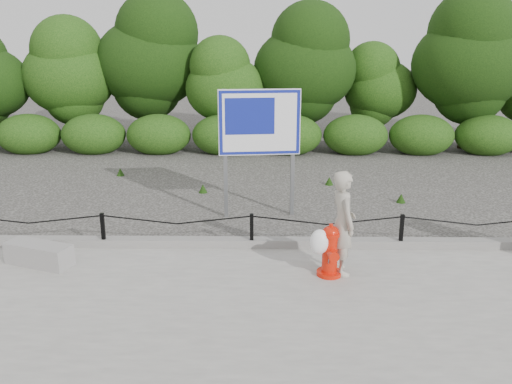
{
  "coord_description": "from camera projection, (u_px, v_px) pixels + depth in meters",
  "views": [
    {
      "loc": [
        0.18,
        -8.49,
        3.59
      ],
      "look_at": [
        0.07,
        0.2,
        1.0
      ],
      "focal_mm": 38.0,
      "sensor_mm": 36.0,
      "label": 1
    }
  ],
  "objects": [
    {
      "name": "advertising_sign",
      "position": [
        259.0,
        128.0,
        10.43
      ],
      "size": [
        1.58,
        0.29,
        2.54
      ],
      "rotation": [
        0.0,
        0.0,
        0.11
      ],
      "color": "slate",
      "rests_on": "ground"
    },
    {
      "name": "treeline",
      "position": [
        286.0,
        65.0,
        17.01
      ],
      "size": [
        20.32,
        3.82,
        4.73
      ],
      "color": "black",
      "rests_on": "ground"
    },
    {
      "name": "concrete_block",
      "position": [
        39.0,
        254.0,
        8.44
      ],
      "size": [
        1.14,
        0.73,
        0.34
      ],
      "primitive_type": "cube",
      "rotation": [
        0.0,
        0.0,
        -0.36
      ],
      "color": "gray",
      "rests_on": "sidewalk"
    },
    {
      "name": "sidewalk",
      "position": [
        249.0,
        308.0,
        7.24
      ],
      "size": [
        14.0,
        4.0,
        0.08
      ],
      "primitive_type": "cube",
      "color": "gray",
      "rests_on": "ground"
    },
    {
      "name": "chain_barrier",
      "position": [
        252.0,
        227.0,
        9.04
      ],
      "size": [
        10.06,
        0.06,
        0.6
      ],
      "color": "black",
      "rests_on": "sidewalk"
    },
    {
      "name": "pedestrian",
      "position": [
        341.0,
        224.0,
        7.98
      ],
      "size": [
        0.74,
        0.64,
        1.58
      ],
      "rotation": [
        0.0,
        0.0,
        1.77
      ],
      "color": "#A39C8C",
      "rests_on": "sidewalk"
    },
    {
      "name": "curb",
      "position": [
        252.0,
        243.0,
        9.17
      ],
      "size": [
        14.0,
        0.22,
        0.14
      ],
      "primitive_type": "cube",
      "color": "slate",
      "rests_on": "sidewalk"
    },
    {
      "name": "ground",
      "position": [
        252.0,
        252.0,
        9.17
      ],
      "size": [
        90.0,
        90.0,
        0.0
      ],
      "primitive_type": "plane",
      "color": "#2D2B28",
      "rests_on": "ground"
    },
    {
      "name": "fire_hydrant",
      "position": [
        330.0,
        251.0,
        8.0
      ],
      "size": [
        0.43,
        0.46,
        0.81
      ],
      "rotation": [
        0.0,
        0.0,
        0.15
      ],
      "color": "red",
      "rests_on": "sidewalk"
    }
  ]
}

